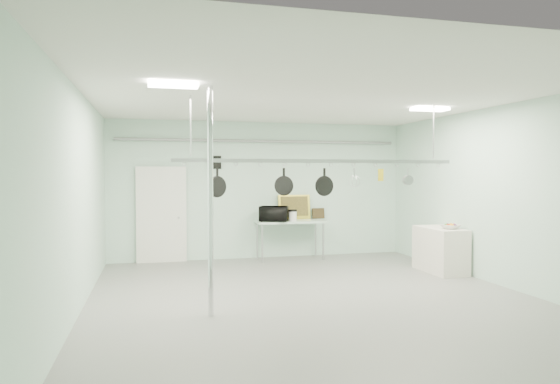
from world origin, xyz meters
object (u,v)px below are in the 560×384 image
object	(u,v)px
microwave	(274,214)
skillet_right	(324,182)
skillet_left	(217,182)
pot_rack	(320,159)
coffee_canister	(293,216)
prep_table	(290,224)
chrome_pole	(210,202)
skillet_mid	(284,182)
fruit_bowl	(451,227)
side_cabinet	(440,250)

from	to	relation	value
microwave	skillet_right	size ratio (longest dim) A/B	1.34
skillet_left	pot_rack	bearing A→B (deg)	-27.61
coffee_canister	prep_table	bearing A→B (deg)	93.01
chrome_pole	skillet_mid	xyz separation A→B (m)	(1.29, 0.90, 0.26)
fruit_bowl	skillet_mid	world-z (taller)	skillet_mid
fruit_bowl	coffee_canister	bearing A→B (deg)	138.66
prep_table	skillet_mid	bearing A→B (deg)	-107.05
pot_rack	side_cabinet	bearing A→B (deg)	20.45
pot_rack	skillet_left	distance (m)	1.73
pot_rack	skillet_left	xyz separation A→B (m)	(-1.69, 0.00, -0.37)
skillet_mid	skillet_left	bearing A→B (deg)	-148.18
pot_rack	coffee_canister	size ratio (longest dim) A/B	21.40
coffee_canister	skillet_left	world-z (taller)	skillet_left
pot_rack	coffee_canister	distance (m)	3.37
side_cabinet	microwave	distance (m)	3.67
prep_table	pot_rack	size ratio (longest dim) A/B	0.33
coffee_canister	skillet_mid	size ratio (longest dim) A/B	0.51
microwave	prep_table	bearing A→B (deg)	-139.19
side_cabinet	skillet_mid	size ratio (longest dim) A/B	2.70
microwave	skillet_left	bearing A→B (deg)	85.92
microwave	skillet_mid	bearing A→B (deg)	103.14
pot_rack	coffee_canister	bearing A→B (deg)	82.50
chrome_pole	skillet_left	xyz separation A→B (m)	(0.21, 0.90, 0.26)
fruit_bowl	skillet_mid	distance (m)	3.82
coffee_canister	skillet_left	xyz separation A→B (m)	(-2.10, -3.11, 0.85)
microwave	fruit_bowl	distance (m)	3.82
pot_rack	skillet_left	world-z (taller)	pot_rack
fruit_bowl	skillet_mid	xyz separation A→B (m)	(-3.61, -0.83, 0.92)
chrome_pole	microwave	world-z (taller)	chrome_pole
chrome_pole	coffee_canister	size ratio (longest dim) A/B	14.27
pot_rack	skillet_mid	xyz separation A→B (m)	(-0.61, 0.00, -0.37)
pot_rack	fruit_bowl	xyz separation A→B (m)	(3.00, 0.83, -1.28)
coffee_canister	skillet_left	bearing A→B (deg)	-124.04
pot_rack	skillet_left	size ratio (longest dim) A/B	10.84
prep_table	coffee_canister	xyz separation A→B (m)	(0.01, -0.19, 0.18)
coffee_canister	skillet_right	world-z (taller)	skillet_right
coffee_canister	skillet_mid	distance (m)	3.38
side_cabinet	chrome_pole	bearing A→B (deg)	-157.59
side_cabinet	pot_rack	size ratio (longest dim) A/B	0.25
chrome_pole	skillet_right	size ratio (longest dim) A/B	6.93
skillet_right	skillet_left	bearing A→B (deg)	171.46
prep_table	pot_rack	distance (m)	3.61
prep_table	fruit_bowl	distance (m)	3.59
pot_rack	skillet_right	xyz separation A→B (m)	(0.08, 0.00, -0.38)
prep_table	microwave	xyz separation A→B (m)	(-0.42, -0.13, 0.24)
side_cabinet	microwave	xyz separation A→B (m)	(-2.97, 2.07, 0.63)
skillet_right	side_cabinet	bearing A→B (deg)	12.44
prep_table	skillet_right	distance (m)	3.47
pot_rack	fruit_bowl	distance (m)	3.37
microwave	skillet_left	xyz separation A→B (m)	(-1.68, -3.17, 0.79)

